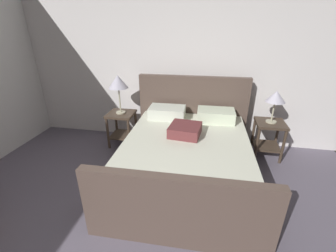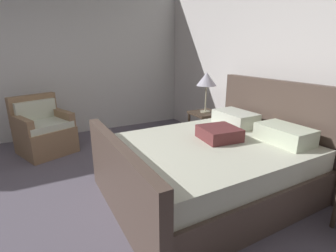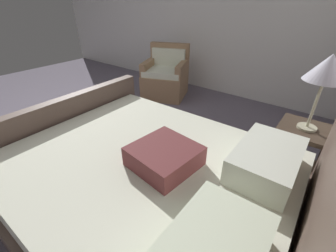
# 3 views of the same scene
# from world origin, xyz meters

# --- Properties ---
(wall_back) EXTENTS (5.56, 0.12, 2.84)m
(wall_back) POSITION_xyz_m (0.00, 3.40, 1.42)
(wall_back) COLOR silver
(wall_back) RESTS_ON ground
(bed) EXTENTS (1.84, 2.21, 1.23)m
(bed) POSITION_xyz_m (0.28, 2.15, 0.35)
(bed) COLOR brown
(bed) RESTS_ON ground
(nightstand_left) EXTENTS (0.44, 0.44, 0.60)m
(nightstand_left) POSITION_xyz_m (-0.94, 2.92, 0.40)
(nightstand_left) COLOR #413226
(nightstand_left) RESTS_ON ground
(table_lamp_left) EXTENTS (0.32, 0.32, 0.65)m
(table_lamp_left) POSITION_xyz_m (-0.94, 2.92, 1.13)
(table_lamp_left) COLOR #B7B293
(table_lamp_left) RESTS_ON nightstand_left
(armchair) EXTENTS (0.94, 0.94, 0.90)m
(armchair) POSITION_xyz_m (-1.95, 0.51, 0.35)
(armchair) COLOR #947252
(armchair) RESTS_ON ground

